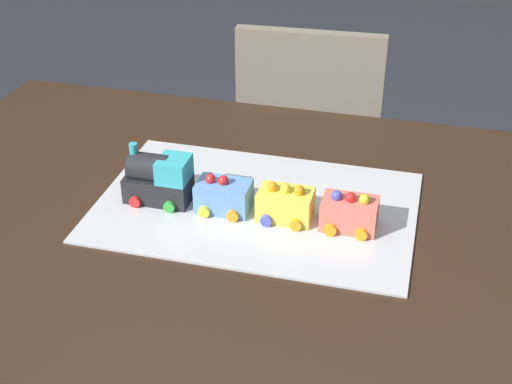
{
  "coord_description": "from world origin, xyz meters",
  "views": [
    {
      "loc": [
        0.33,
        -1.07,
        1.48
      ],
      "look_at": [
        0.04,
        0.05,
        0.77
      ],
      "focal_mm": 50.51,
      "sensor_mm": 36.0,
      "label": 1
    }
  ],
  "objects": [
    {
      "name": "chair",
      "position": [
        0.01,
        0.83,
        0.47
      ],
      "size": [
        0.42,
        0.42,
        0.86
      ],
      "rotation": [
        0.0,
        0.0,
        3.19
      ],
      "color": "gray",
      "rests_on": "ground"
    },
    {
      "name": "cake_locomotive",
      "position": [
        -0.15,
        0.02,
        0.79
      ],
      "size": [
        0.14,
        0.08,
        0.12
      ],
      "color": "#232328",
      "rests_on": "cake_board"
    },
    {
      "name": "cake_car_flatbed_coral",
      "position": [
        0.22,
        0.02,
        0.77
      ],
      "size": [
        0.1,
        0.08,
        0.07
      ],
      "color": "#F27260",
      "rests_on": "cake_board"
    },
    {
      "name": "cake_car_caboose_sky_blue",
      "position": [
        -0.02,
        0.02,
        0.77
      ],
      "size": [
        0.1,
        0.08,
        0.07
      ],
      "color": "#669EEA",
      "rests_on": "cake_board"
    },
    {
      "name": "dining_table",
      "position": [
        0.0,
        0.0,
        0.63
      ],
      "size": [
        1.4,
        1.0,
        0.74
      ],
      "color": "#382316",
      "rests_on": "ground"
    },
    {
      "name": "cake_board",
      "position": [
        0.04,
        0.05,
        0.74
      ],
      "size": [
        0.6,
        0.4,
        0.0
      ],
      "primitive_type": "cube",
      "color": "silver",
      "rests_on": "dining_table"
    },
    {
      "name": "cake_car_tanker_lemon",
      "position": [
        0.1,
        0.02,
        0.77
      ],
      "size": [
        0.1,
        0.08,
        0.07
      ],
      "color": "#F4E04C",
      "rests_on": "cake_board"
    }
  ]
}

